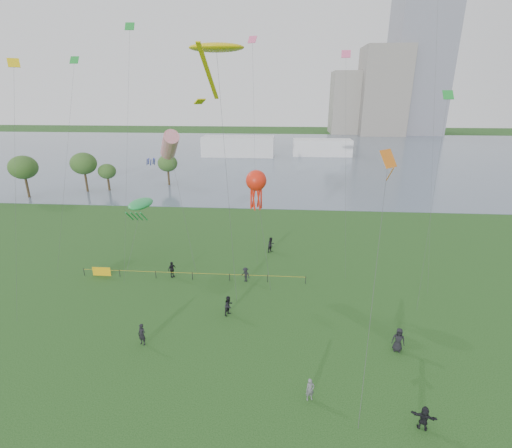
# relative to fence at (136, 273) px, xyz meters

# --- Properties ---
(ground_plane) EXTENTS (400.00, 400.00, 0.00)m
(ground_plane) POSITION_rel_fence_xyz_m (13.24, -14.24, -0.55)
(ground_plane) COLOR #173C13
(lake) EXTENTS (400.00, 120.00, 0.08)m
(lake) POSITION_rel_fence_xyz_m (13.24, 85.76, -0.53)
(lake) COLOR slate
(lake) RESTS_ON ground_plane
(building_mid) EXTENTS (20.00, 20.00, 38.00)m
(building_mid) POSITION_rel_fence_xyz_m (59.24, 147.76, 18.45)
(building_mid) COLOR gray
(building_mid) RESTS_ON ground_plane
(building_low) EXTENTS (16.00, 18.00, 28.00)m
(building_low) POSITION_rel_fence_xyz_m (45.24, 153.76, 13.45)
(building_low) COLOR gray
(building_low) RESTS_ON ground_plane
(pavilion_left) EXTENTS (22.00, 8.00, 6.00)m
(pavilion_left) POSITION_rel_fence_xyz_m (1.24, 80.76, 2.45)
(pavilion_left) COLOR silver
(pavilion_left) RESTS_ON ground_plane
(pavilion_right) EXTENTS (18.00, 7.00, 5.00)m
(pavilion_right) POSITION_rel_fence_xyz_m (27.24, 83.76, 1.95)
(pavilion_right) COLOR white
(pavilion_right) RESTS_ON ground_plane
(trees) EXTENTS (28.11, 16.44, 7.91)m
(trees) POSITION_rel_fence_xyz_m (-23.49, 34.43, 4.75)
(trees) COLOR #382B19
(trees) RESTS_ON ground_plane
(fence) EXTENTS (24.07, 0.07, 1.05)m
(fence) POSITION_rel_fence_xyz_m (0.00, 0.00, 0.00)
(fence) COLOR black
(fence) RESTS_ON ground_plane
(kite_flyer) EXTENTS (0.67, 0.55, 1.58)m
(kite_flyer) POSITION_rel_fence_xyz_m (17.62, -15.56, 0.24)
(kite_flyer) COLOR slate
(kite_flyer) RESTS_ON ground_plane
(spectator_a) EXTENTS (1.07, 1.14, 1.86)m
(spectator_a) POSITION_rel_fence_xyz_m (10.97, -6.28, 0.38)
(spectator_a) COLOR black
(spectator_a) RESTS_ON ground_plane
(spectator_b) EXTENTS (1.20, 1.05, 1.61)m
(spectator_b) POSITION_rel_fence_xyz_m (11.81, 0.00, 0.25)
(spectator_b) COLOR black
(spectator_b) RESTS_ON ground_plane
(spectator_c) EXTENTS (0.92, 1.13, 1.79)m
(spectator_c) POSITION_rel_fence_xyz_m (3.81, 0.40, 0.34)
(spectator_c) COLOR black
(spectator_c) RESTS_ON ground_plane
(spectator_d) EXTENTS (1.08, 0.84, 1.95)m
(spectator_d) POSITION_rel_fence_xyz_m (24.66, -10.15, 0.42)
(spectator_d) COLOR black
(spectator_d) RESTS_ON ground_plane
(spectator_e) EXTENTS (1.54, 0.89, 1.58)m
(spectator_e) POSITION_rel_fence_xyz_m (24.17, -17.28, 0.24)
(spectator_e) COLOR black
(spectator_e) RESTS_ON ground_plane
(spectator_f) EXTENTS (0.78, 0.64, 1.83)m
(spectator_f) POSITION_rel_fence_xyz_m (4.75, -10.93, 0.36)
(spectator_f) COLOR black
(spectator_f) RESTS_ON ground_plane
(spectator_g) EXTENTS (1.18, 1.19, 1.93)m
(spectator_g) POSITION_rel_fence_xyz_m (14.21, 7.85, 0.41)
(spectator_g) COLOR black
(spectator_g) RESTS_ON ground_plane
(kite_stingray) EXTENTS (5.14, 10.08, 23.13)m
(kite_stingray) POSITION_rel_fence_xyz_m (9.12, 2.11, 22.10)
(kite_stingray) COLOR #3F3F42
(kite_windsock) EXTENTS (5.26, 5.48, 15.34)m
(kite_windsock) POSITION_rel_fence_xyz_m (3.22, 4.83, 12.94)
(kite_windsock) COLOR #3F3F42
(kite_creature) EXTENTS (2.48, 6.51, 7.19)m
(kite_creature) POSITION_rel_fence_xyz_m (-0.83, 5.17, 6.17)
(kite_creature) COLOR #3F3F42
(kite_octopus) EXTENTS (2.73, 3.67, 11.75)m
(kite_octopus) POSITION_rel_fence_xyz_m (12.87, 0.84, 10.07)
(kite_octopus) COLOR #3F3F42
(kite_delta) EXTENTS (3.82, 12.31, 14.82)m
(kite_delta) POSITION_rel_fence_xyz_m (23.27, -6.65, 12.93)
(kite_delta) COLOR #3F3F42
(small_kites) EXTENTS (38.22, 11.96, 10.16)m
(small_kites) POSITION_rel_fence_xyz_m (11.18, 4.53, 22.54)
(small_kites) COLOR #198C2D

